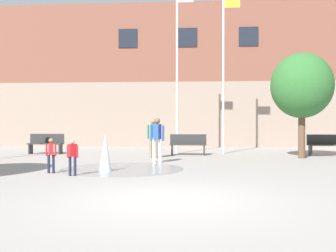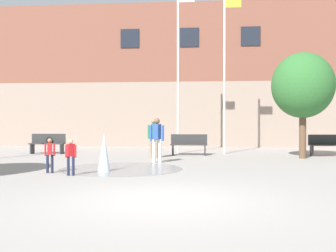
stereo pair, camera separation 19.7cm
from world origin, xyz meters
name	(u,v)px [view 2 (the right image)]	position (x,y,z in m)	size (l,w,h in m)	color
ground_plane	(161,200)	(0.00, 0.00, 0.00)	(100.00, 100.00, 0.00)	gray
library_building	(191,80)	(0.00, 18.66, 4.24)	(36.00, 6.05, 8.48)	gray
splash_fountain	(112,159)	(-1.95, 4.34, 0.32)	(3.80, 3.80, 1.11)	gray
park_bench_far_left	(48,143)	(-6.33, 10.25, 0.48)	(1.60, 0.44, 0.91)	#28282D
park_bench_left_of_flagpoles	(189,144)	(0.17, 10.02, 0.48)	(1.60, 0.44, 0.91)	#28282D
park_bench_under_right_flagpole	(328,145)	(6.13, 10.13, 0.48)	(1.60, 0.44, 0.91)	#28282D
child_in_fountain	(71,154)	(-2.77, 3.08, 0.58)	(0.31, 0.24, 0.99)	#1E233D
adult_in_red	(157,137)	(-0.85, 6.63, 0.93)	(0.50, 0.38, 1.59)	silver
child_running	(50,153)	(-3.54, 3.56, 0.58)	(0.31, 0.24, 0.99)	#1E233D
adult_watching	(154,135)	(-1.19, 8.49, 0.93)	(0.50, 0.37, 1.59)	#89755B
flagpole_left	(179,63)	(-0.33, 10.93, 4.16)	(0.80, 0.10, 7.83)	silver
flagpole_right	(225,66)	(1.79, 10.93, 4.01)	(0.80, 0.10, 7.54)	silver
street_tree_near_building	(303,86)	(4.74, 8.83, 2.90)	(2.45, 2.45, 4.22)	brown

